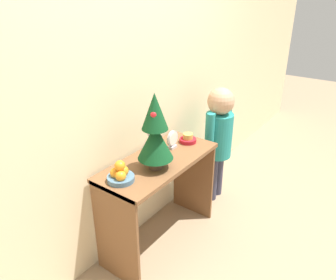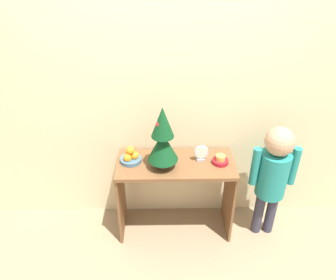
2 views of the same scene
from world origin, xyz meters
TOP-DOWN VIEW (x-y plane):
  - ground_plane at (0.00, 0.00)m, footprint 12.00×12.00m
  - back_wall at (0.00, 0.47)m, footprint 7.00×0.05m
  - console_table at (0.00, 0.21)m, footprint 0.96×0.42m
  - mini_tree at (-0.10, 0.16)m, footprint 0.24×0.24m
  - fruit_bowl at (-0.37, 0.24)m, footprint 0.17×0.17m
  - singing_bowl at (0.36, 0.20)m, footprint 0.13×0.13m
  - desk_clock at (0.20, 0.24)m, footprint 0.12×0.04m
  - child_figure at (0.79, 0.15)m, footprint 0.38×0.24m

SIDE VIEW (x-z plane):
  - ground_plane at x=0.00m, z-range 0.00..0.00m
  - console_table at x=0.00m, z-range 0.18..0.91m
  - child_figure at x=0.79m, z-range 0.14..1.21m
  - singing_bowl at x=0.36m, z-range 0.72..0.79m
  - fruit_bowl at x=-0.37m, z-range 0.70..0.84m
  - desk_clock at x=0.20m, z-range 0.73..0.87m
  - mini_tree at x=-0.10m, z-range 0.73..1.25m
  - back_wall at x=0.00m, z-range 0.00..2.50m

